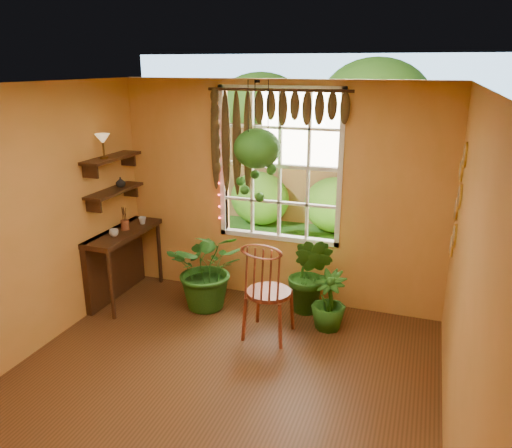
# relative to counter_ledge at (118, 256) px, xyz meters

# --- Properties ---
(floor) EXTENTS (4.50, 4.50, 0.00)m
(floor) POSITION_rel_counter_ledge_xyz_m (1.91, -1.60, -0.55)
(floor) COLOR brown
(floor) RESTS_ON ground
(ceiling) EXTENTS (4.50, 4.50, 0.00)m
(ceiling) POSITION_rel_counter_ledge_xyz_m (1.91, -1.60, 2.15)
(ceiling) COLOR white
(ceiling) RESTS_ON wall_back
(wall_back) EXTENTS (4.00, 0.00, 4.00)m
(wall_back) POSITION_rel_counter_ledge_xyz_m (1.91, 0.65, 0.80)
(wall_back) COLOR #E59D4E
(wall_back) RESTS_ON floor
(wall_left) EXTENTS (0.00, 4.50, 4.50)m
(wall_left) POSITION_rel_counter_ledge_xyz_m (-0.09, -1.60, 0.80)
(wall_left) COLOR #E59D4E
(wall_left) RESTS_ON floor
(wall_right) EXTENTS (0.00, 4.50, 4.50)m
(wall_right) POSITION_rel_counter_ledge_xyz_m (3.91, -1.60, 0.80)
(wall_right) COLOR #E59D4E
(wall_right) RESTS_ON floor
(window) EXTENTS (1.52, 0.10, 1.86)m
(window) POSITION_rel_counter_ledge_xyz_m (1.91, 0.68, 1.15)
(window) COLOR white
(window) RESTS_ON wall_back
(valance_vine) EXTENTS (1.70, 0.12, 1.10)m
(valance_vine) POSITION_rel_counter_ledge_xyz_m (1.82, 0.56, 1.73)
(valance_vine) COLOR #381F0F
(valance_vine) RESTS_ON window
(string_lights) EXTENTS (0.03, 0.03, 1.54)m
(string_lights) POSITION_rel_counter_ledge_xyz_m (1.15, 0.59, 1.20)
(string_lights) COLOR #FF2633
(string_lights) RESTS_ON window
(wall_plates) EXTENTS (0.04, 0.32, 1.10)m
(wall_plates) POSITION_rel_counter_ledge_xyz_m (3.89, 0.19, 1.00)
(wall_plates) COLOR #F2E9C6
(wall_plates) RESTS_ON wall_right
(counter_ledge) EXTENTS (0.40, 1.20, 0.90)m
(counter_ledge) POSITION_rel_counter_ledge_xyz_m (0.00, 0.00, 0.00)
(counter_ledge) COLOR #381F0F
(counter_ledge) RESTS_ON floor
(shelf_lower) EXTENTS (0.25, 0.90, 0.04)m
(shelf_lower) POSITION_rel_counter_ledge_xyz_m (0.03, 0.00, 0.85)
(shelf_lower) COLOR #381F0F
(shelf_lower) RESTS_ON wall_left
(shelf_upper) EXTENTS (0.25, 0.90, 0.04)m
(shelf_upper) POSITION_rel_counter_ledge_xyz_m (0.03, 0.00, 1.25)
(shelf_upper) COLOR #381F0F
(shelf_upper) RESTS_ON wall_left
(backyard) EXTENTS (14.00, 10.00, 12.00)m
(backyard) POSITION_rel_counter_ledge_xyz_m (2.15, 5.27, 0.73)
(backyard) COLOR #255819
(backyard) RESTS_ON ground
(windsor_chair) EXTENTS (0.50, 0.54, 1.30)m
(windsor_chair) POSITION_rel_counter_ledge_xyz_m (2.09, -0.33, -0.18)
(windsor_chair) COLOR maroon
(windsor_chair) RESTS_ON floor
(potted_plant_left) EXTENTS (1.11, 1.03, 1.02)m
(potted_plant_left) POSITION_rel_counter_ledge_xyz_m (1.20, 0.10, -0.04)
(potted_plant_left) COLOR #144E16
(potted_plant_left) RESTS_ON floor
(potted_plant_mid) EXTENTS (0.65, 0.58, 0.98)m
(potted_plant_mid) POSITION_rel_counter_ledge_xyz_m (2.40, 0.36, -0.06)
(potted_plant_mid) COLOR #144E16
(potted_plant_mid) RESTS_ON floor
(potted_plant_right) EXTENTS (0.51, 0.51, 0.69)m
(potted_plant_right) POSITION_rel_counter_ledge_xyz_m (2.68, 0.06, -0.21)
(potted_plant_right) COLOR #144E16
(potted_plant_right) RESTS_ON floor
(hanging_basket) EXTENTS (0.53, 0.53, 1.34)m
(hanging_basket) POSITION_rel_counter_ledge_xyz_m (1.74, 0.33, 1.35)
(hanging_basket) COLOR black
(hanging_basket) RESTS_ON ceiling
(cup_a) EXTENTS (0.13, 0.13, 0.09)m
(cup_a) POSITION_rel_counter_ledge_xyz_m (0.13, -0.22, 0.39)
(cup_a) COLOR silver
(cup_a) RESTS_ON counter_ledge
(cup_b) EXTENTS (0.12, 0.12, 0.09)m
(cup_b) POSITION_rel_counter_ledge_xyz_m (0.19, 0.32, 0.39)
(cup_b) COLOR beige
(cup_b) RESTS_ON counter_ledge
(brush_jar) EXTENTS (0.10, 0.10, 0.36)m
(brush_jar) POSITION_rel_counter_ledge_xyz_m (0.11, 0.05, 0.49)
(brush_jar) COLOR brown
(brush_jar) RESTS_ON counter_ledge
(shelf_vase) EXTENTS (0.16, 0.16, 0.12)m
(shelf_vase) POSITION_rel_counter_ledge_xyz_m (0.04, 0.13, 0.93)
(shelf_vase) COLOR #B2AD99
(shelf_vase) RESTS_ON shelf_lower
(tiffany_lamp) EXTENTS (0.17, 0.17, 0.29)m
(tiffany_lamp) POSITION_rel_counter_ledge_xyz_m (0.05, -0.16, 1.48)
(tiffany_lamp) COLOR brown
(tiffany_lamp) RESTS_ON shelf_upper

